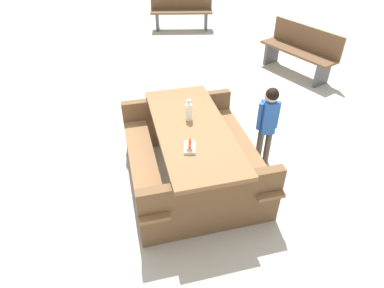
# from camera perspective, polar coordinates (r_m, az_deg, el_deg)

# --- Properties ---
(ground_plane) EXTENTS (30.00, 30.00, 0.00)m
(ground_plane) POSITION_cam_1_polar(r_m,az_deg,el_deg) (4.01, -0.00, -5.99)
(ground_plane) COLOR #B7B2A8
(ground_plane) RESTS_ON ground
(picnic_table) EXTENTS (2.07, 1.77, 0.75)m
(picnic_table) POSITION_cam_1_polar(r_m,az_deg,el_deg) (3.72, -0.00, -0.99)
(picnic_table) COLOR brown
(picnic_table) RESTS_ON ground
(soda_bottle) EXTENTS (0.07, 0.07, 0.25)m
(soda_bottle) POSITION_cam_1_polar(r_m,az_deg,el_deg) (3.60, -0.55, 5.76)
(soda_bottle) COLOR silver
(soda_bottle) RESTS_ON picnic_table
(hotdog_tray) EXTENTS (0.21, 0.18, 0.08)m
(hotdog_tray) POSITION_cam_1_polar(r_m,az_deg,el_deg) (3.21, -0.38, -0.44)
(hotdog_tray) COLOR white
(hotdog_tray) RESTS_ON picnic_table
(child_in_coat) EXTENTS (0.19, 0.25, 1.05)m
(child_in_coat) POSITION_cam_1_polar(r_m,az_deg,el_deg) (3.94, 12.95, 4.47)
(child_in_coat) COLOR brown
(child_in_coat) RESTS_ON ground
(park_bench_near) EXTENTS (1.54, 0.62, 0.85)m
(park_bench_near) POSITION_cam_1_polar(r_m,az_deg,el_deg) (6.63, 18.08, 15.18)
(park_bench_near) COLOR brown
(park_bench_near) RESTS_ON ground
(park_bench_mid) EXTENTS (1.00, 1.53, 0.85)m
(park_bench_mid) POSITION_cam_1_polar(r_m,az_deg,el_deg) (8.79, -1.82, 22.03)
(park_bench_mid) COLOR brown
(park_bench_mid) RESTS_ON ground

